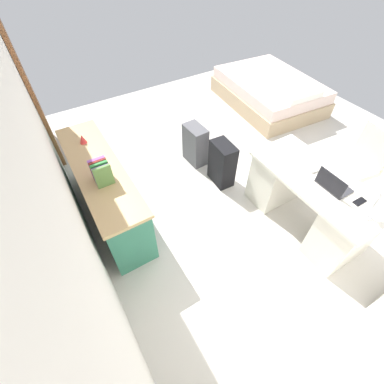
% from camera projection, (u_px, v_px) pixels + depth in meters
% --- Properties ---
extents(ground_plane, '(5.77, 5.77, 0.00)m').
position_uv_depth(ground_plane, '(244.00, 163.00, 4.03)').
color(ground_plane, beige).
extents(wall_back, '(4.67, 0.10, 2.79)m').
position_uv_depth(wall_back, '(36.00, 135.00, 2.16)').
color(wall_back, silver).
rests_on(wall_back, ground_plane).
extents(door_wooden, '(0.88, 0.05, 2.04)m').
position_uv_depth(door_wooden, '(29.00, 87.00, 3.49)').
color(door_wooden, brown).
rests_on(door_wooden, ground_plane).
extents(desk, '(1.45, 0.67, 0.73)m').
position_uv_depth(desk, '(308.00, 201.00, 3.02)').
color(desk, silver).
rests_on(desk, ground_plane).
extents(office_chair, '(0.53, 0.53, 0.94)m').
position_uv_depth(office_chair, '(355.00, 168.00, 3.34)').
color(office_chair, black).
rests_on(office_chair, ground_plane).
extents(credenza, '(1.80, 0.48, 0.77)m').
position_uv_depth(credenza, '(106.00, 191.00, 3.12)').
color(credenza, '#2D7056').
rests_on(credenza, ground_plane).
extents(bed, '(2.01, 1.55, 0.58)m').
position_uv_depth(bed, '(269.00, 91.00, 5.01)').
color(bed, tan).
rests_on(bed, ground_plane).
extents(suitcase_black, '(0.37, 0.24, 0.62)m').
position_uv_depth(suitcase_black, '(222.00, 164.00, 3.55)').
color(suitcase_black, black).
rests_on(suitcase_black, ground_plane).
extents(suitcase_spare_grey, '(0.37, 0.23, 0.58)m').
position_uv_depth(suitcase_spare_grey, '(195.00, 145.00, 3.85)').
color(suitcase_spare_grey, '#4C4C51').
rests_on(suitcase_spare_grey, ground_plane).
extents(laptop, '(0.31, 0.22, 0.21)m').
position_uv_depth(laptop, '(333.00, 185.00, 2.65)').
color(laptop, '#333338').
rests_on(laptop, desk).
extents(computer_mouse, '(0.06, 0.10, 0.03)m').
position_uv_depth(computer_mouse, '(314.00, 170.00, 2.84)').
color(computer_mouse, white).
rests_on(computer_mouse, desk).
extents(cell_phone_near_laptop, '(0.07, 0.14, 0.01)m').
position_uv_depth(cell_phone_near_laptop, '(360.00, 202.00, 2.56)').
color(cell_phone_near_laptop, black).
rests_on(cell_phone_near_laptop, desk).
extents(desk_lamp, '(0.16, 0.11, 0.34)m').
position_uv_depth(desk_lamp, '(376.00, 194.00, 2.28)').
color(desk_lamp, silver).
rests_on(desk_lamp, desk).
extents(book_row, '(0.19, 0.17, 0.24)m').
position_uv_depth(book_row, '(101.00, 172.00, 2.62)').
color(book_row, '#557D3E').
rests_on(book_row, credenza).
extents(figurine_small, '(0.08, 0.08, 0.11)m').
position_uv_depth(figurine_small, '(82.00, 139.00, 3.07)').
color(figurine_small, red).
rests_on(figurine_small, credenza).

